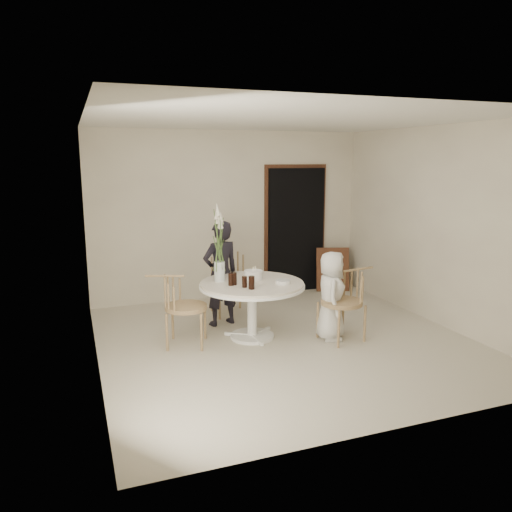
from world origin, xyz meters
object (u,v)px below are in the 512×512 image
object	(u,v)px
chair_left	(176,300)
boy	(331,296)
table	(252,291)
girl	(221,273)
chair_far	(227,271)
flower_vase	(219,247)
chair_right	(350,294)
birthday_cake	(253,275)

from	to	relation	value
chair_left	boy	size ratio (longest dim) A/B	0.79
table	girl	distance (m)	0.69
table	chair_far	size ratio (longest dim) A/B	1.38
chair_far	flower_vase	xyz separation A→B (m)	(-0.40, -0.99, 0.55)
chair_left	flower_vase	size ratio (longest dim) A/B	0.89
boy	table	bearing A→B (deg)	91.27
chair_left	chair_right	bearing A→B (deg)	-83.49
chair_far	boy	size ratio (longest dim) A/B	0.86
boy	chair_right	bearing A→B (deg)	-81.94
girl	boy	bearing A→B (deg)	124.71
chair_far	table	bearing A→B (deg)	-90.81
chair_far	boy	distance (m)	1.80
table	chair_far	world-z (taller)	chair_far
chair_right	flower_vase	world-z (taller)	flower_vase
boy	girl	bearing A→B (deg)	71.60
table	girl	size ratio (longest dim) A/B	0.92
table	chair_left	size ratio (longest dim) A/B	1.49
chair_right	chair_far	bearing A→B (deg)	-155.60
boy	flower_vase	size ratio (longest dim) A/B	1.13
chair_right	flower_vase	size ratio (longest dim) A/B	0.91
table	birthday_cake	xyz separation A→B (m)	(0.07, 0.14, 0.17)
flower_vase	boy	bearing A→B (deg)	-24.24
chair_right	birthday_cake	bearing A→B (deg)	-128.09
boy	birthday_cake	bearing A→B (deg)	82.16
chair_right	girl	bearing A→B (deg)	-138.22
table	chair_far	bearing A→B (deg)	88.01
chair_far	boy	xyz separation A→B (m)	(0.88, -1.57, -0.06)
chair_left	boy	xyz separation A→B (m)	(1.88, -0.46, -0.01)
boy	flower_vase	bearing A→B (deg)	89.19
chair_far	boy	world-z (taller)	boy
chair_right	chair_left	xyz separation A→B (m)	(-2.11, 0.52, -0.01)
chair_far	flower_vase	world-z (taller)	flower_vase
chair_far	chair_right	distance (m)	1.97
chair_right	girl	size ratio (longest dim) A/B	0.63
girl	birthday_cake	xyz separation A→B (m)	(0.29, -0.50, 0.06)
girl	flower_vase	world-z (taller)	flower_vase
birthday_cake	girl	bearing A→B (deg)	119.78
birthday_cake	flower_vase	xyz separation A→B (m)	(-0.43, 0.06, 0.39)
chair_left	birthday_cake	size ratio (longest dim) A/B	3.76
chair_right	boy	world-z (taller)	boy
chair_far	birthday_cake	bearing A→B (deg)	-87.32
chair_far	chair_left	distance (m)	1.49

